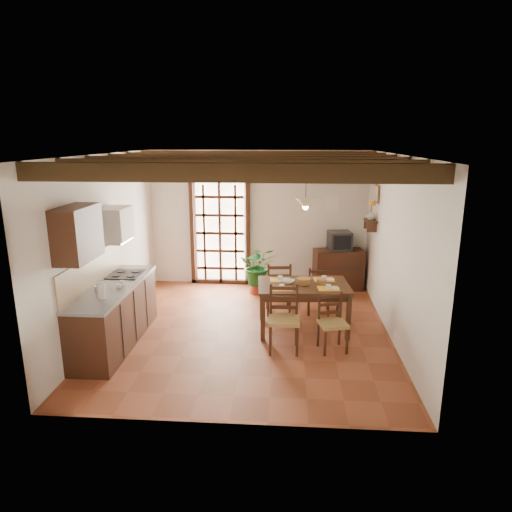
# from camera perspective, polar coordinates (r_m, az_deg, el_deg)

# --- Properties ---
(ground_plane) EXTENTS (5.00, 5.00, 0.00)m
(ground_plane) POSITION_cam_1_polar(r_m,az_deg,el_deg) (7.52, -0.99, -9.28)
(ground_plane) COLOR brown
(room_shell) EXTENTS (4.52, 5.02, 2.81)m
(room_shell) POSITION_cam_1_polar(r_m,az_deg,el_deg) (6.98, -1.06, 4.48)
(room_shell) COLOR silver
(room_shell) RESTS_ON ground_plane
(ceiling_beams) EXTENTS (4.50, 4.34, 0.20)m
(ceiling_beams) POSITION_cam_1_polar(r_m,az_deg,el_deg) (6.88, -1.09, 11.66)
(ceiling_beams) COLOR black
(ceiling_beams) RESTS_ON room_shell
(french_door) EXTENTS (1.26, 0.11, 2.32)m
(french_door) POSITION_cam_1_polar(r_m,az_deg,el_deg) (9.58, -4.51, 3.33)
(french_door) COLOR white
(french_door) RESTS_ON ground_plane
(kitchen_counter) EXTENTS (0.64, 2.25, 1.38)m
(kitchen_counter) POSITION_cam_1_polar(r_m,az_deg,el_deg) (7.23, -17.20, -6.91)
(kitchen_counter) COLOR #351C11
(kitchen_counter) RESTS_ON ground_plane
(upper_cabinet) EXTENTS (0.35, 0.80, 0.70)m
(upper_cabinet) POSITION_cam_1_polar(r_m,az_deg,el_deg) (6.28, -21.42, 2.63)
(upper_cabinet) COLOR #351C11
(upper_cabinet) RESTS_ON room_shell
(range_hood) EXTENTS (0.38, 0.60, 0.54)m
(range_hood) POSITION_cam_1_polar(r_m,az_deg,el_deg) (7.42, -17.11, 3.79)
(range_hood) COLOR white
(range_hood) RESTS_ON room_shell
(counter_items) EXTENTS (0.50, 1.43, 0.25)m
(counter_items) POSITION_cam_1_polar(r_m,az_deg,el_deg) (7.15, -17.23, -3.02)
(counter_items) COLOR black
(counter_items) RESTS_ON kitchen_counter
(dining_table) EXTENTS (1.50, 1.03, 0.78)m
(dining_table) POSITION_cam_1_polar(r_m,az_deg,el_deg) (7.34, 5.94, -4.25)
(dining_table) COLOR #3D2313
(dining_table) RESTS_ON ground_plane
(chair_near_left) EXTENTS (0.46, 0.44, 0.97)m
(chair_near_left) POSITION_cam_1_polar(r_m,az_deg,el_deg) (6.77, 3.47, -9.31)
(chair_near_left) COLOR olive
(chair_near_left) RESTS_ON ground_plane
(chair_near_right) EXTENTS (0.47, 0.46, 0.84)m
(chair_near_right) POSITION_cam_1_polar(r_m,az_deg,el_deg) (6.86, 9.51, -9.48)
(chair_near_right) COLOR olive
(chair_near_right) RESTS_ON ground_plane
(chair_far_left) EXTENTS (0.48, 0.46, 0.95)m
(chair_far_left) POSITION_cam_1_polar(r_m,az_deg,el_deg) (8.13, 2.81, -5.15)
(chair_far_left) COLOR olive
(chair_far_left) RESTS_ON ground_plane
(chair_far_right) EXTENTS (0.41, 0.39, 0.87)m
(chair_far_right) POSITION_cam_1_polar(r_m,az_deg,el_deg) (8.21, 7.82, -5.26)
(chair_far_right) COLOR olive
(chair_far_right) RESTS_ON ground_plane
(table_setting) EXTENTS (1.05, 0.70, 0.10)m
(table_setting) POSITION_cam_1_polar(r_m,az_deg,el_deg) (7.29, 5.98, -3.10)
(table_setting) COLOR #FFAD28
(table_setting) RESTS_ON dining_table
(table_bowl) EXTENTS (0.28, 0.28, 0.05)m
(table_bowl) POSITION_cam_1_polar(r_m,az_deg,el_deg) (7.33, 3.93, -3.20)
(table_bowl) COLOR white
(table_bowl) RESTS_ON dining_table
(sideboard) EXTENTS (1.04, 0.60, 0.84)m
(sideboard) POSITION_cam_1_polar(r_m,az_deg,el_deg) (9.50, 10.23, -1.67)
(sideboard) COLOR #351C11
(sideboard) RESTS_ON ground_plane
(crt_tv) EXTENTS (0.50, 0.47, 0.37)m
(crt_tv) POSITION_cam_1_polar(r_m,az_deg,el_deg) (9.34, 10.40, 1.90)
(crt_tv) COLOR black
(crt_tv) RESTS_ON sideboard
(fuse_box) EXTENTS (0.25, 0.03, 0.32)m
(fuse_box) POSITION_cam_1_polar(r_m,az_deg,el_deg) (9.45, 9.47, 6.55)
(fuse_box) COLOR white
(fuse_box) RESTS_ON room_shell
(plant_pot) EXTENTS (0.35, 0.35, 0.22)m
(plant_pot) POSITION_cam_1_polar(r_m,az_deg,el_deg) (9.20, 0.29, -3.99)
(plant_pot) COLOR maroon
(plant_pot) RESTS_ON ground_plane
(potted_plant) EXTENTS (1.93, 1.69, 2.02)m
(potted_plant) POSITION_cam_1_polar(r_m,az_deg,el_deg) (9.06, 0.29, -1.23)
(potted_plant) COLOR #144C19
(potted_plant) RESTS_ON ground_plane
(wall_shelf) EXTENTS (0.20, 0.42, 0.20)m
(wall_shelf) POSITION_cam_1_polar(r_m,az_deg,el_deg) (8.72, 14.12, 4.04)
(wall_shelf) COLOR #351C11
(wall_shelf) RESTS_ON room_shell
(shelf_vase) EXTENTS (0.15, 0.15, 0.15)m
(shelf_vase) POSITION_cam_1_polar(r_m,az_deg,el_deg) (8.69, 14.17, 4.94)
(shelf_vase) COLOR #B2BFB2
(shelf_vase) RESTS_ON wall_shelf
(shelf_flowers) EXTENTS (0.14, 0.14, 0.36)m
(shelf_flowers) POSITION_cam_1_polar(r_m,az_deg,el_deg) (8.66, 14.26, 6.30)
(shelf_flowers) COLOR #FFAD28
(shelf_flowers) RESTS_ON shelf_vase
(framed_picture) EXTENTS (0.03, 0.32, 0.32)m
(framed_picture) POSITION_cam_1_polar(r_m,az_deg,el_deg) (8.65, 14.88, 7.54)
(framed_picture) COLOR brown
(framed_picture) RESTS_ON room_shell
(pendant_lamp) EXTENTS (0.36, 0.36, 0.84)m
(pendant_lamp) POSITION_cam_1_polar(r_m,az_deg,el_deg) (7.12, 6.22, 6.73)
(pendant_lamp) COLOR black
(pendant_lamp) RESTS_ON room_shell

